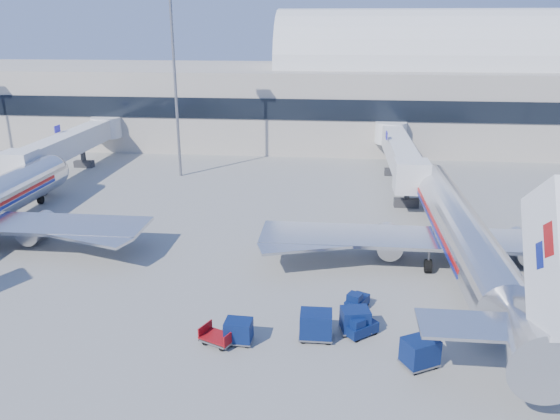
# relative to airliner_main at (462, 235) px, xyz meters

# --- Properties ---
(ground) EXTENTS (260.00, 260.00, 0.00)m
(ground) POSITION_rel_airliner_main_xyz_m (-10.00, -4.51, -2.93)
(ground) COLOR gray
(ground) RESTS_ON ground
(terminal) EXTENTS (170.00, 28.15, 21.00)m
(terminal) POSITION_rel_airliner_main_xyz_m (-23.60, 51.46, 4.60)
(terminal) COLOR #B2AA9E
(terminal) RESTS_ON ground
(airliner_main) EXTENTS (32.00, 37.26, 12.07)m
(airliner_main) POSITION_rel_airliner_main_xyz_m (0.00, 0.00, 0.00)
(airliner_main) COLOR silver
(airliner_main) RESTS_ON ground
(jetbridge_near) EXTENTS (4.40, 27.50, 6.25)m
(jetbridge_near) POSITION_rel_airliner_main_xyz_m (-2.40, 26.30, 1.00)
(jetbridge_near) COLOR silver
(jetbridge_near) RESTS_ON ground
(jetbridge_mid) EXTENTS (4.40, 27.50, 6.25)m
(jetbridge_mid) POSITION_rel_airliner_main_xyz_m (-44.40, 26.30, 1.00)
(jetbridge_mid) COLOR silver
(jetbridge_mid) RESTS_ON ground
(mast_west) EXTENTS (2.00, 1.20, 22.60)m
(mast_west) POSITION_rel_airliner_main_xyz_m (-30.00, 25.49, 11.87)
(mast_west) COLOR slate
(mast_west) RESTS_ON ground
(tug_lead) EXTENTS (2.26, 2.12, 1.35)m
(tug_lead) POSITION_rel_airliner_main_xyz_m (-8.25, -10.88, -2.31)
(tug_lead) COLOR #091846
(tug_lead) RESTS_ON ground
(tug_right) EXTENTS (2.38, 2.40, 1.47)m
(tug_right) POSITION_rel_airliner_main_xyz_m (0.82, -7.72, -2.26)
(tug_right) COLOR #091846
(tug_right) RESTS_ON ground
(tug_left) EXTENTS (1.84, 2.30, 1.34)m
(tug_left) POSITION_rel_airliner_main_xyz_m (-8.39, -7.52, -2.31)
(tug_left) COLOR #091846
(tug_left) RESTS_ON ground
(cart_train_a) EXTENTS (2.11, 1.77, 1.63)m
(cart_train_a) POSITION_rel_airliner_main_xyz_m (-8.57, -10.48, -2.06)
(cart_train_a) COLOR #091846
(cart_train_a) RESTS_ON ground
(cart_train_b) EXTENTS (2.09, 1.61, 1.83)m
(cart_train_b) POSITION_rel_airliner_main_xyz_m (-11.01, -11.50, -1.95)
(cart_train_b) COLOR #091846
(cart_train_b) RESTS_ON ground
(cart_train_c) EXTENTS (1.78, 1.39, 1.52)m
(cart_train_c) POSITION_rel_airliner_main_xyz_m (-15.70, -12.42, -2.12)
(cart_train_c) COLOR #091846
(cart_train_c) RESTS_ON ground
(cart_solo_near) EXTENTS (2.46, 2.28, 1.74)m
(cart_solo_near) POSITION_rel_airliner_main_xyz_m (-5.00, -13.78, -2.00)
(cart_solo_near) COLOR #091846
(cart_solo_near) RESTS_ON ground
(cart_open_red) EXTENTS (2.39, 2.10, 0.53)m
(cart_open_red) POSITION_rel_airliner_main_xyz_m (-16.92, -12.71, -2.54)
(cart_open_red) COLOR slate
(cart_open_red) RESTS_ON ground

